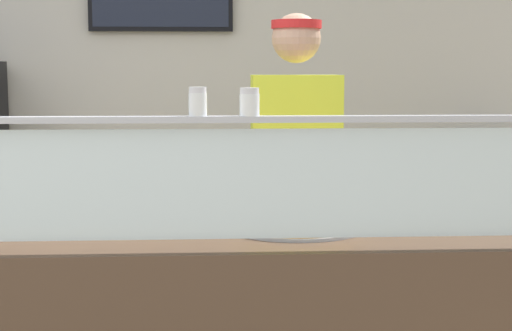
{
  "coord_description": "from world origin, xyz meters",
  "views": [
    {
      "loc": [
        0.92,
        -2.35,
        1.52
      ],
      "look_at": [
        1.07,
        0.37,
        1.18
      ],
      "focal_mm": 54.45,
      "sensor_mm": 36.0,
      "label": 1
    }
  ],
  "objects_px": {
    "parmesan_shaker": "(198,103)",
    "worker_figure": "(297,190)",
    "pizza_tray": "(296,223)",
    "pizza_server": "(285,218)",
    "pepper_flake_shaker": "(249,104)"
  },
  "relations": [
    {
      "from": "parmesan_shaker",
      "to": "worker_figure",
      "type": "bearing_deg",
      "value": 65.48
    },
    {
      "from": "worker_figure",
      "to": "parmesan_shaker",
      "type": "bearing_deg",
      "value": -114.52
    },
    {
      "from": "pizza_tray",
      "to": "pizza_server",
      "type": "bearing_deg",
      "value": -154.13
    },
    {
      "from": "pizza_server",
      "to": "pepper_flake_shaker",
      "type": "bearing_deg",
      "value": -118.02
    },
    {
      "from": "pizza_tray",
      "to": "worker_figure",
      "type": "xyz_separation_m",
      "value": [
        0.06,
        0.54,
        0.04
      ]
    },
    {
      "from": "worker_figure",
      "to": "pepper_flake_shaker",
      "type": "bearing_deg",
      "value": -105.45
    },
    {
      "from": "pizza_tray",
      "to": "pepper_flake_shaker",
      "type": "xyz_separation_m",
      "value": [
        -0.19,
        -0.35,
        0.45
      ]
    },
    {
      "from": "pizza_tray",
      "to": "worker_figure",
      "type": "distance_m",
      "value": 0.54
    },
    {
      "from": "pepper_flake_shaker",
      "to": "worker_figure",
      "type": "relative_size",
      "value": 0.05
    },
    {
      "from": "worker_figure",
      "to": "pizza_tray",
      "type": "bearing_deg",
      "value": -96.42
    },
    {
      "from": "pizza_server",
      "to": "worker_figure",
      "type": "height_order",
      "value": "worker_figure"
    },
    {
      "from": "pizza_server",
      "to": "worker_figure",
      "type": "xyz_separation_m",
      "value": [
        0.1,
        0.56,
        0.02
      ]
    },
    {
      "from": "pizza_tray",
      "to": "parmesan_shaker",
      "type": "bearing_deg",
      "value": -134.4
    },
    {
      "from": "parmesan_shaker",
      "to": "pepper_flake_shaker",
      "type": "relative_size",
      "value": 1.03
    },
    {
      "from": "pizza_server",
      "to": "parmesan_shaker",
      "type": "relative_size",
      "value": 3.1
    }
  ]
}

